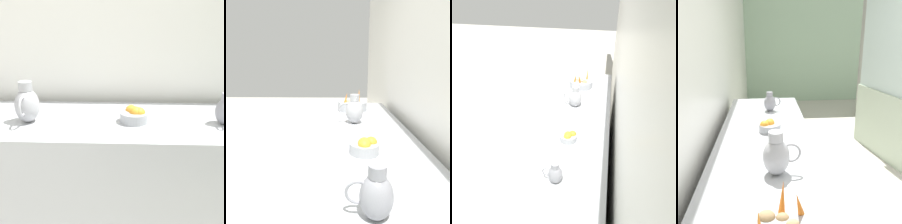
# 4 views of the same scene
# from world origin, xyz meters

# --- Properties ---
(tile_wall_left) EXTENTS (0.10, 8.05, 3.00)m
(tile_wall_left) POSITION_xyz_m (-1.95, 0.49, 1.50)
(tile_wall_left) COLOR white
(tile_wall_left) RESTS_ON ground_plane
(prep_counter) EXTENTS (0.71, 2.68, 0.89)m
(prep_counter) POSITION_xyz_m (-1.49, -0.01, 0.44)
(prep_counter) COLOR #ADAFB5
(prep_counter) RESTS_ON ground_plane
(orange_bowl) EXTENTS (0.17, 0.17, 0.10)m
(orange_bowl) POSITION_xyz_m (-1.45, 0.29, 0.93)
(orange_bowl) COLOR #9EA0A5
(orange_bowl) RESTS_ON prep_counter
(metal_pitcher_tall) EXTENTS (0.21, 0.15, 0.25)m
(metal_pitcher_tall) POSITION_xyz_m (-1.42, -0.36, 1.00)
(metal_pitcher_tall) COLOR #A3A3A8
(metal_pitcher_tall) RESTS_ON prep_counter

